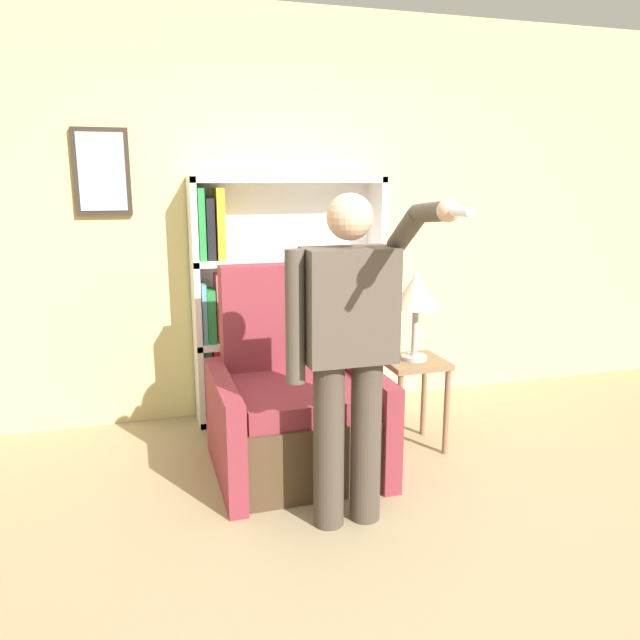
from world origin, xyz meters
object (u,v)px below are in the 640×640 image
at_px(bookcase, 272,301).
at_px(armchair, 294,408).
at_px(table_lamp, 416,294).
at_px(side_table, 413,378).
at_px(person_standing, 349,343).

xyz_separation_m(bookcase, armchair, (-0.07, -0.85, -0.48)).
bearing_deg(table_lamp, armchair, -177.29).
xyz_separation_m(armchair, table_lamp, (0.78, 0.04, 0.63)).
bearing_deg(side_table, bookcase, 131.12).
distance_m(person_standing, table_lamp, 1.00).
bearing_deg(bookcase, person_standing, -89.01).
distance_m(person_standing, side_table, 1.10).
distance_m(armchair, person_standing, 0.90).
height_order(side_table, table_lamp, table_lamp).
bearing_deg(armchair, person_standing, -82.23).
bearing_deg(person_standing, side_table, 46.76).
relative_size(bookcase, table_lamp, 3.09).
bearing_deg(bookcase, table_lamp, -48.88).
xyz_separation_m(side_table, table_lamp, (0.00, 0.00, 0.54)).
bearing_deg(armchair, table_lamp, 2.71).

